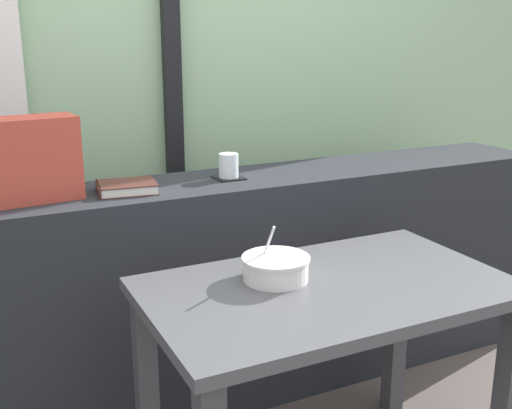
# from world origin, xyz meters

# --- Properties ---
(outdoor_backdrop) EXTENTS (4.80, 0.08, 2.80)m
(outdoor_backdrop) POSITION_xyz_m (0.00, 1.20, 1.40)
(outdoor_backdrop) COLOR #9EC699
(outdoor_backdrop) RESTS_ON ground
(window_divider_post) EXTENTS (0.07, 0.05, 2.60)m
(window_divider_post) POSITION_xyz_m (0.06, 1.13, 1.30)
(window_divider_post) COLOR black
(window_divider_post) RESTS_ON ground
(dark_console_ledge) EXTENTS (2.80, 0.36, 0.85)m
(dark_console_ledge) POSITION_xyz_m (0.00, 0.55, 0.43)
(dark_console_ledge) COLOR #23262B
(dark_console_ledge) RESTS_ON ground
(breakfast_table) EXTENTS (1.03, 0.61, 0.68)m
(breakfast_table) POSITION_xyz_m (0.08, -0.08, 0.56)
(breakfast_table) COLOR #414145
(breakfast_table) RESTS_ON ground
(coaster_square) EXTENTS (0.10, 0.10, 0.00)m
(coaster_square) POSITION_xyz_m (0.06, 0.55, 0.86)
(coaster_square) COLOR black
(coaster_square) RESTS_ON dark_console_ledge
(juice_glass) EXTENTS (0.07, 0.07, 0.09)m
(juice_glass) POSITION_xyz_m (0.06, 0.55, 0.90)
(juice_glass) COLOR white
(juice_glass) RESTS_ON coaster_square
(closed_book) EXTENTS (0.21, 0.17, 0.03)m
(closed_book) POSITION_xyz_m (-0.32, 0.52, 0.87)
(closed_book) COLOR #47231E
(closed_book) RESTS_ON dark_console_ledge
(throw_pillow) EXTENTS (0.33, 0.17, 0.26)m
(throw_pillow) POSITION_xyz_m (-0.62, 0.55, 0.98)
(throw_pillow) COLOR #B74233
(throw_pillow) RESTS_ON dark_console_ledge
(soup_bowl) EXTENTS (0.20, 0.20, 0.17)m
(soup_bowl) POSITION_xyz_m (-0.03, 0.01, 0.72)
(soup_bowl) COLOR silver
(soup_bowl) RESTS_ON breakfast_table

